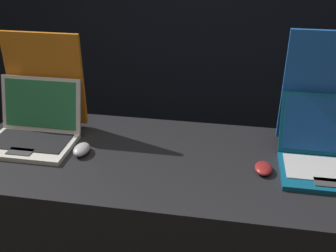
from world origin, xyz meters
name	(u,v)px	position (x,y,z in m)	size (l,w,h in m)	color
display_counter	(165,247)	(0.00, 0.35, 0.50)	(1.69, 0.70, 1.00)	black
laptop_front	(34,129)	(-0.60, 0.39, 1.06)	(0.38, 0.32, 0.26)	silver
mouse_front	(82,149)	(-0.35, 0.32, 1.02)	(0.07, 0.10, 0.04)	#B2B2B7
promo_stand_front	(45,83)	(-0.60, 0.56, 1.21)	(0.37, 0.07, 0.45)	black
laptop_back	(322,154)	(0.63, 0.39, 1.06)	(0.32, 0.36, 0.25)	#0F5170
mouse_back	(263,168)	(0.40, 0.32, 1.01)	(0.07, 0.10, 0.03)	maroon
promo_stand_back	(322,93)	(0.63, 0.58, 1.24)	(0.32, 0.07, 0.50)	black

